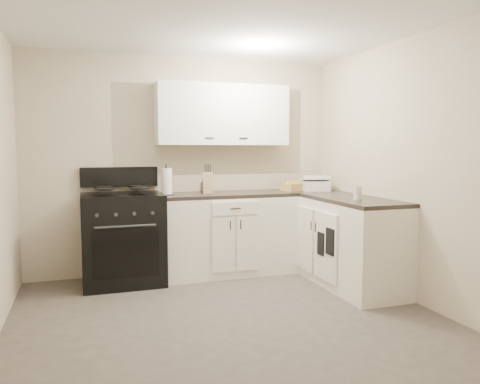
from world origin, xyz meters
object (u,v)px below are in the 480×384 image
object	(u,v)px
knife_block	(208,183)
countertop_grill	(315,186)
paper_towel	(166,182)
wicker_basket	(293,187)
stove	(123,241)

from	to	relation	value
knife_block	countertop_grill	xyz separation A→B (m)	(1.32, -0.10, -0.06)
knife_block	countertop_grill	distance (m)	1.33
knife_block	paper_towel	world-z (taller)	paper_towel
knife_block	wicker_basket	distance (m)	1.07
stove	paper_towel	distance (m)	0.79
wicker_basket	countertop_grill	size ratio (longest dim) A/B	0.87
wicker_basket	countertop_grill	distance (m)	0.27
paper_towel	wicker_basket	distance (m)	1.55
knife_block	wicker_basket	size ratio (longest dim) A/B	0.87
paper_towel	countertop_grill	size ratio (longest dim) A/B	0.92
knife_block	paper_towel	xyz separation A→B (m)	(-0.48, -0.04, 0.03)
wicker_basket	paper_towel	bearing A→B (deg)	-179.28
paper_towel	wicker_basket	bearing A→B (deg)	0.72
wicker_basket	countertop_grill	world-z (taller)	countertop_grill
knife_block	countertop_grill	size ratio (longest dim) A/B	0.76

